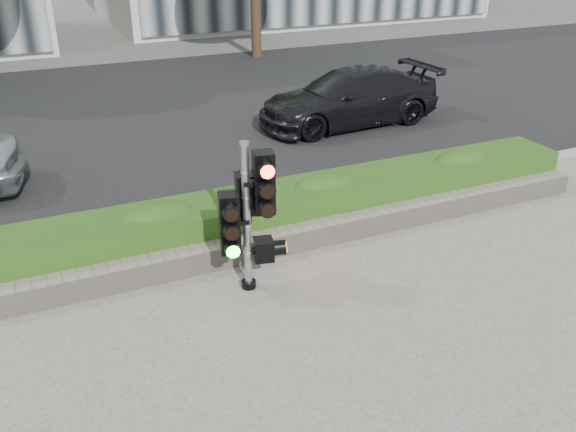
% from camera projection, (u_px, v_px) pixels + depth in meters
% --- Properties ---
extents(ground, '(120.00, 120.00, 0.00)m').
position_uv_depth(ground, '(312.00, 331.00, 7.37)').
color(ground, '#51514C').
rests_on(ground, ground).
extents(road, '(60.00, 13.00, 0.02)m').
position_uv_depth(road, '(137.00, 114.00, 15.55)').
color(road, black).
rests_on(road, ground).
extents(curb, '(60.00, 0.25, 0.12)m').
position_uv_depth(curb, '(225.00, 221.00, 9.92)').
color(curb, gray).
rests_on(curb, ground).
extents(stone_wall, '(12.00, 0.32, 0.34)m').
position_uv_depth(stone_wall, '(253.00, 247.00, 8.84)').
color(stone_wall, gray).
rests_on(stone_wall, sidewalk).
extents(hedge, '(12.00, 1.00, 0.68)m').
position_uv_depth(hedge, '(237.00, 219.00, 9.29)').
color(hedge, '#417724').
rests_on(hedge, sidewalk).
extents(traffic_signal, '(0.75, 0.59, 2.06)m').
position_uv_depth(traffic_signal, '(248.00, 210.00, 7.73)').
color(traffic_signal, black).
rests_on(traffic_signal, sidewalk).
extents(car_dark, '(4.56, 2.01, 1.30)m').
position_uv_depth(car_dark, '(349.00, 97.00, 14.52)').
color(car_dark, black).
rests_on(car_dark, road).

